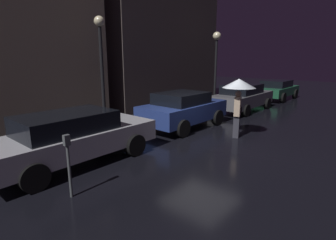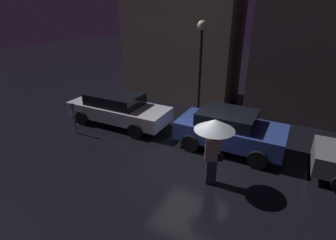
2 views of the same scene
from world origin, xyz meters
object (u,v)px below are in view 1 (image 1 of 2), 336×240
Objects in this scene: pedestrian_with_umbrella at (239,90)px; street_lamp_far at (216,51)px; parked_car_silver at (72,137)px; parking_meter at (68,160)px; parked_car_green at (277,89)px; parked_car_grey at (243,97)px; parked_car_blue at (183,109)px; street_lamp_near at (101,53)px.

street_lamp_far reaches higher than pedestrian_with_umbrella.
parking_meter is (-1.01, -1.66, 0.08)m from parked_car_silver.
parked_car_green is 10.60m from pedestrian_with_umbrella.
parked_car_grey reaches higher than parked_car_green.
parked_car_green is (15.55, -0.05, -0.03)m from parked_car_silver.
parked_car_silver is 2.20× the size of pedestrian_with_umbrella.
parked_car_silver is 5.09m from parked_car_blue.
pedestrian_with_umbrella reaches higher than parking_meter.
street_lamp_far is (10.92, 2.20, 2.54)m from parked_car_silver.
parked_car_grey reaches higher than parked_car_silver.
street_lamp_far is at bearing 17.92° from parking_meter.
parked_car_grey is (10.13, -0.08, 0.01)m from parked_car_silver.
street_lamp_far is (8.05, -0.40, 0.25)m from street_lamp_near.
parked_car_green is 1.95× the size of pedestrian_with_umbrella.
pedestrian_with_umbrella is 0.49× the size of street_lamp_far.
street_lamp_near reaches higher than street_lamp_far.
parking_meter is (-16.56, -1.61, 0.11)m from parked_car_green.
pedestrian_with_umbrella is 7.38m from street_lamp_far.
parked_car_silver is 3.47× the size of parking_meter.
parking_meter is at bearing -172.73° from parked_car_grey.
parked_car_silver is at bearing -43.34° from pedestrian_with_umbrella.
street_lamp_far is at bearing 70.06° from parked_car_grey.
parked_car_blue is at bearing 1.11° from parked_car_silver.
pedestrian_with_umbrella reaches higher than parked_car_blue.
parking_meter reaches higher than parked_car_green.
street_lamp_near is at bearing -84.21° from pedestrian_with_umbrella.
parked_car_green is at bearing -25.83° from street_lamp_far.
street_lamp_near is 1.01× the size of street_lamp_far.
parked_car_grey is at bearing -179.00° from parked_car_green.
parked_car_blue reaches higher than parked_car_silver.
parking_meter is at bearing -121.87° from parked_car_silver.
parked_car_green is (10.46, -0.20, -0.06)m from parked_car_blue.
parked_car_blue is 0.88× the size of street_lamp_near.
parked_car_blue is at bearing 16.58° from parking_meter.
street_lamp_near reaches higher than pedestrian_with_umbrella.
street_lamp_near is (-7.25, 2.68, 2.28)m from parked_car_grey.
parked_car_grey is 3.33× the size of parking_meter.
street_lamp_near is (3.88, 4.25, 2.20)m from parking_meter.
parked_car_silver is at bearing -179.57° from parked_car_green.
parked_car_silver reaches higher than parked_car_green.
parked_car_blue is at bearing 176.49° from parked_car_grey.
parked_car_silver is at bearing -178.33° from parked_car_blue.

